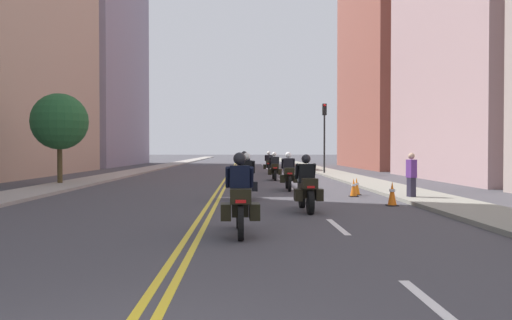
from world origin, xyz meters
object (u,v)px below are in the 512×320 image
object	(u,v)px
motorcycle_2	(247,181)
motorcycle_6	(245,166)
traffic_light_far	(324,126)
motorcycle_5	(274,169)
motorcycle_0	(240,201)
motorcycle_4	(244,171)
street_tree_0	(60,122)
traffic_cone_1	(357,186)
motorcycle_3	(288,175)
motorcycle_1	(307,189)
motorcycle_7	(269,165)
pedestrian_0	(411,176)
traffic_cone_0	(354,188)
traffic_cone_2	(392,194)

from	to	relation	value
motorcycle_2	motorcycle_6	size ratio (longest dim) A/B	0.92
traffic_light_far	motorcycle_5	bearing A→B (deg)	-120.07
traffic_light_far	motorcycle_0	bearing A→B (deg)	-102.56
motorcycle_4	street_tree_0	distance (m)	9.28
motorcycle_2	traffic_cone_1	distance (m)	4.55
motorcycle_3	street_tree_0	distance (m)	11.62
motorcycle_2	motorcycle_3	bearing A→B (deg)	67.29
traffic_cone_1	traffic_light_far	size ratio (longest dim) A/B	0.13
traffic_light_far	street_tree_0	distance (m)	18.06
motorcycle_1	motorcycle_7	size ratio (longest dim) A/B	0.95
motorcycle_2	traffic_cone_1	xyz separation A→B (m)	(4.19, 1.74, -0.31)
traffic_light_far	pedestrian_0	distance (m)	18.66
traffic_light_far	traffic_cone_0	bearing A→B (deg)	-95.27
motorcycle_0	traffic_cone_1	distance (m)	10.11
motorcycle_5	traffic_cone_0	size ratio (longest dim) A/B	3.29
traffic_cone_1	street_tree_0	distance (m)	14.69
traffic_cone_2	traffic_cone_1	bearing A→B (deg)	94.11
traffic_cone_1	traffic_cone_2	world-z (taller)	traffic_cone_2
motorcycle_2	traffic_cone_2	bearing A→B (deg)	-23.51
motorcycle_5	pedestrian_0	world-z (taller)	pedestrian_0
motorcycle_0	motorcycle_7	distance (m)	26.84
motorcycle_6	motorcycle_1	bearing A→B (deg)	-83.75
motorcycle_7	traffic_light_far	distance (m)	4.88
motorcycle_1	motorcycle_2	xyz separation A→B (m)	(-1.66, 3.44, 0.00)
motorcycle_0	motorcycle_4	xyz separation A→B (m)	(0.09, 15.23, -0.02)
motorcycle_0	motorcycle_4	bearing A→B (deg)	87.77
traffic_cone_2	traffic_light_far	xyz separation A→B (m)	(1.05, 20.22, 3.04)
traffic_cone_1	pedestrian_0	size ratio (longest dim) A/B	0.41
motorcycle_3	traffic_cone_1	xyz separation A→B (m)	(2.40, -2.33, -0.34)
motorcycle_5	traffic_light_far	size ratio (longest dim) A/B	0.45
motorcycle_0	motorcycle_3	xyz separation A→B (m)	(1.97, 11.43, -0.01)
motorcycle_4	traffic_light_far	distance (m)	12.05
motorcycle_6	traffic_cone_0	distance (m)	14.73
traffic_cone_1	motorcycle_7	bearing A→B (deg)	98.08
motorcycle_5	motorcycle_6	size ratio (longest dim) A/B	0.97
motorcycle_0	motorcycle_7	xyz separation A→B (m)	(1.86, 26.78, -0.02)
motorcycle_2	traffic_light_far	size ratio (longest dim) A/B	0.43
pedestrian_0	motorcycle_5	bearing A→B (deg)	-172.95
traffic_cone_1	street_tree_0	world-z (taller)	street_tree_0
motorcycle_2	motorcycle_7	xyz separation A→B (m)	(1.69, 19.40, 0.02)
motorcycle_3	motorcycle_6	distance (m)	11.35
traffic_cone_0	motorcycle_0	bearing A→B (deg)	-115.95
motorcycle_5	street_tree_0	bearing A→B (deg)	-159.71
traffic_cone_1	street_tree_0	bearing A→B (deg)	156.50
motorcycle_0	motorcycle_7	size ratio (longest dim) A/B	0.95
traffic_cone_0	motorcycle_6	bearing A→B (deg)	105.57
motorcycle_6	motorcycle_3	bearing A→B (deg)	-79.69
motorcycle_3	motorcycle_4	world-z (taller)	motorcycle_4
motorcycle_3	pedestrian_0	distance (m)	5.81
motorcycle_4	traffic_cone_2	world-z (taller)	motorcycle_4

